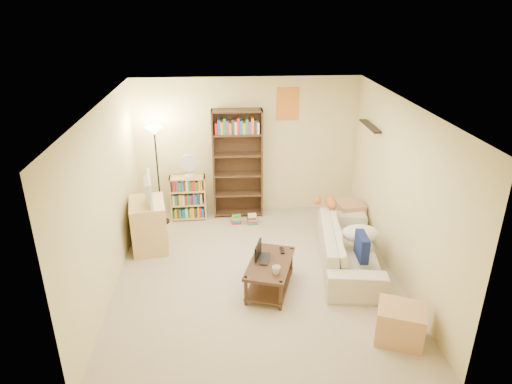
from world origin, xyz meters
TOP-DOWN VIEW (x-y plane):
  - room at (0.00, 0.01)m, footprint 4.50×4.54m
  - sofa at (1.40, 0.16)m, footprint 2.27×1.37m
  - navy_pillow at (1.44, -0.29)m, footprint 0.13×0.40m
  - cream_blanket at (1.56, 0.19)m, footprint 0.55×0.39m
  - tabby_cat at (1.25, 0.98)m, footprint 0.48×0.22m
  - coffee_table at (0.16, -0.37)m, footprint 0.81×1.09m
  - laptop at (0.14, -0.31)m, footprint 0.40×0.32m
  - laptop_screen at (0.00, -0.26)m, footprint 0.11×0.31m
  - mug at (0.21, -0.65)m, footprint 0.13×0.13m
  - tv_remote at (0.36, -0.09)m, footprint 0.06×0.17m
  - tv_stand at (-1.65, 0.93)m, footprint 0.65×0.83m
  - television at (-1.65, 0.93)m, footprint 0.78×0.35m
  - tall_bookshelf at (-0.18, 2.05)m, footprint 0.89×0.30m
  - short_bookshelf at (-1.09, 1.94)m, footprint 0.64×0.27m
  - desk_fan at (-1.04, 1.90)m, footprint 0.29×0.16m
  - floor_lamp at (-1.57, 1.81)m, footprint 0.30×0.30m
  - side_table at (1.72, 1.32)m, footprint 0.48×0.48m
  - end_cabinet at (1.58, -1.50)m, footprint 0.67×0.62m
  - book_stacks at (-0.08, 1.65)m, footprint 0.45×0.19m

SIDE VIEW (x-z plane):
  - book_stacks at x=-0.08m, z-range -0.01..0.18m
  - end_cabinet at x=1.58m, z-range 0.00..0.45m
  - side_table at x=1.72m, z-range 0.00..0.49m
  - coffee_table at x=0.16m, z-range 0.06..0.50m
  - sofa at x=1.40m, z-range 0.00..0.60m
  - tv_stand at x=-1.65m, z-range 0.00..0.80m
  - short_bookshelf at x=-1.09m, z-range 0.00..0.82m
  - tv_remote at x=0.36m, z-range 0.43..0.45m
  - laptop at x=0.14m, z-range 0.43..0.46m
  - mug at x=0.21m, z-range 0.43..0.54m
  - cream_blanket at x=1.56m, z-range 0.40..0.63m
  - laptop_screen at x=0.00m, z-range 0.45..0.67m
  - navy_pillow at x=1.44m, z-range 0.40..0.75m
  - tabby_cat at x=1.25m, z-range 0.60..0.76m
  - television at x=-1.65m, z-range 0.80..1.23m
  - tall_bookshelf at x=-0.18m, z-range 0.06..2.03m
  - desk_fan at x=-1.04m, z-range 0.84..1.26m
  - floor_lamp at x=-1.57m, z-range 0.52..2.29m
  - room at x=0.00m, z-range 0.36..2.88m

